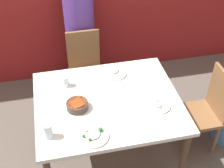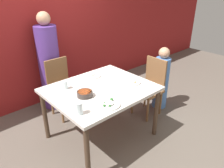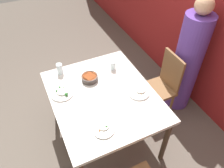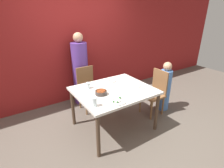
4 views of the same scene
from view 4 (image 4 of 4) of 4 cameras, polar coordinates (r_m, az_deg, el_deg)
ground_plane at (r=3.44m, az=0.54°, el=-13.62°), size 10.00×10.00×0.00m
wall_back at (r=4.16m, az=-11.38°, el=12.93°), size 10.00×0.06×2.70m
dining_table at (r=3.07m, az=0.59°, el=-3.16°), size 1.31×1.10×0.78m
chair_adult_spot at (r=3.83m, az=-7.92°, el=-1.14°), size 0.40×0.40×0.94m
chair_child_spot at (r=3.72m, az=13.93°, el=-2.35°), size 0.40×0.40×0.94m
person_adult at (r=4.03m, az=-10.24°, el=3.82°), size 0.35×0.35×1.63m
person_child at (r=3.93m, az=16.84°, el=-1.26°), size 0.24×0.24×1.08m
bowl_curry at (r=2.86m, az=-3.59°, el=-2.79°), size 0.19×0.19×0.07m
plate_rice_adult at (r=2.64m, az=1.75°, el=-5.56°), size 0.25×0.25×0.06m
plate_rice_child at (r=3.39m, az=-0.92°, el=1.21°), size 0.24×0.24×0.04m
plate_noodles at (r=3.15m, az=8.75°, el=-0.90°), size 0.21×0.21×0.04m
glass_water_tall at (r=3.09m, az=-7.81°, el=-0.49°), size 0.07×0.07×0.11m
glass_water_short at (r=2.51m, az=-5.72°, el=-5.87°), size 0.07×0.07×0.14m
napkin_folded at (r=3.16m, az=-0.97°, el=-0.73°), size 0.14×0.14×0.01m
fork_steel at (r=2.90m, az=8.25°, el=-3.25°), size 0.18×0.02×0.01m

